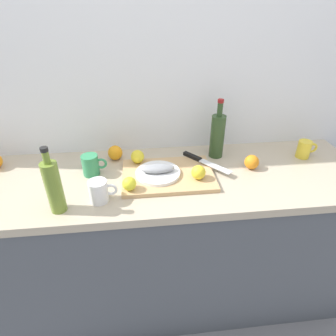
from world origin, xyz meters
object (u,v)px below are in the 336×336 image
(fish_fillet, at_px, (158,168))
(chef_knife, at_px, (200,160))
(wine_bottle, at_px, (217,135))
(olive_oil_bottle, at_px, (54,186))
(cutting_board, at_px, (168,175))
(white_plate, at_px, (158,173))
(lemon_0, at_px, (138,157))
(coffee_mug_0, at_px, (91,165))
(coffee_mug_1, at_px, (99,191))
(coffee_mug_2, at_px, (304,149))

(fish_fillet, relative_size, chef_knife, 0.67)
(chef_knife, distance_m, wine_bottle, 0.16)
(olive_oil_bottle, bearing_deg, cutting_board, 22.45)
(white_plate, bearing_deg, chef_knife, 23.19)
(lemon_0, relative_size, olive_oil_bottle, 0.24)
(white_plate, xyz_separation_m, chef_knife, (0.23, 0.10, 0.00))
(coffee_mug_0, distance_m, coffee_mug_1, 0.22)
(olive_oil_bottle, xyz_separation_m, coffee_mug_0, (0.10, 0.26, -0.07))
(chef_knife, bearing_deg, fish_fillet, -107.15)
(coffee_mug_1, bearing_deg, chef_knife, 26.85)
(coffee_mug_0, height_order, coffee_mug_1, coffee_mug_0)
(cutting_board, xyz_separation_m, fish_fillet, (-0.05, -0.00, 0.04))
(wine_bottle, bearing_deg, lemon_0, -171.89)
(white_plate, relative_size, coffee_mug_1, 1.77)
(wine_bottle, xyz_separation_m, coffee_mug_1, (-0.59, -0.33, -0.07))
(white_plate, height_order, fish_fillet, fish_fillet)
(fish_fillet, distance_m, olive_oil_bottle, 0.47)
(coffee_mug_1, bearing_deg, lemon_0, 58.65)
(chef_knife, relative_size, coffee_mug_0, 2.00)
(fish_fillet, xyz_separation_m, coffee_mug_1, (-0.26, -0.15, -0.00))
(coffee_mug_1, distance_m, coffee_mug_2, 1.09)
(chef_knife, height_order, wine_bottle, wine_bottle)
(white_plate, height_order, olive_oil_bottle, olive_oil_bottle)
(olive_oil_bottle, bearing_deg, fish_fillet, 24.40)
(white_plate, relative_size, coffee_mug_2, 1.94)
(coffee_mug_1, bearing_deg, cutting_board, 26.27)
(white_plate, height_order, chef_knife, chef_knife)
(lemon_0, height_order, coffee_mug_1, coffee_mug_1)
(white_plate, xyz_separation_m, fish_fillet, (0.00, 0.00, 0.03))
(white_plate, bearing_deg, coffee_mug_0, 167.90)
(cutting_board, bearing_deg, lemon_0, 139.94)
(fish_fillet, distance_m, coffee_mug_0, 0.33)
(chef_knife, bearing_deg, olive_oil_bottle, -106.36)
(cutting_board, bearing_deg, wine_bottle, 32.64)
(chef_knife, distance_m, lemon_0, 0.32)
(lemon_0, distance_m, olive_oil_bottle, 0.46)
(cutting_board, relative_size, wine_bottle, 1.38)
(lemon_0, bearing_deg, cutting_board, -40.06)
(lemon_0, distance_m, coffee_mug_0, 0.23)
(coffee_mug_2, bearing_deg, cutting_board, -171.17)
(coffee_mug_1, bearing_deg, white_plate, 29.88)
(chef_knife, relative_size, coffee_mug_1, 1.99)
(wine_bottle, relative_size, coffee_mug_2, 2.87)
(wine_bottle, height_order, coffee_mug_0, wine_bottle)
(chef_knife, xyz_separation_m, coffee_mug_0, (-0.54, -0.03, 0.02))
(fish_fillet, height_order, wine_bottle, wine_bottle)
(cutting_board, height_order, olive_oil_bottle, olive_oil_bottle)
(white_plate, distance_m, coffee_mug_0, 0.33)
(white_plate, distance_m, olive_oil_bottle, 0.47)
(cutting_board, height_order, chef_knife, chef_knife)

